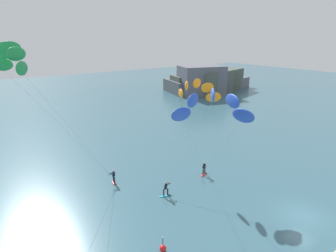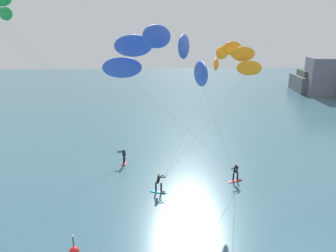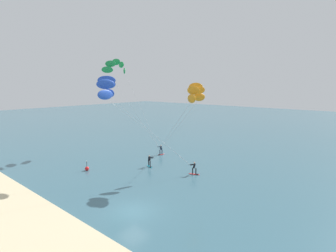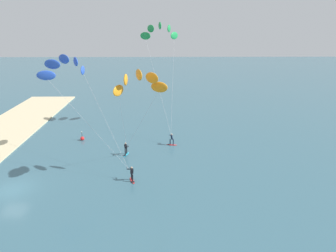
{
  "view_description": "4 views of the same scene",
  "coord_description": "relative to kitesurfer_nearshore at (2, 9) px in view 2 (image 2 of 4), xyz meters",
  "views": [
    {
      "loc": [
        -25.05,
        -12.6,
        16.56
      ],
      "look_at": [
        -4.9,
        15.29,
        6.12
      ],
      "focal_mm": 32.06,
      "sensor_mm": 36.0,
      "label": 1
    },
    {
      "loc": [
        -9.33,
        -10.43,
        11.9
      ],
      "look_at": [
        -7.44,
        14.53,
        4.51
      ],
      "focal_mm": 31.02,
      "sensor_mm": 36.0,
      "label": 2
    },
    {
      "loc": [
        17.69,
        -15.43,
        11.57
      ],
      "look_at": [
        -6.85,
        12.89,
        5.79
      ],
      "focal_mm": 28.61,
      "sensor_mm": 36.0,
      "label": 3
    },
    {
      "loc": [
        27.86,
        15.57,
        16.36
      ],
      "look_at": [
        -6.46,
        16.07,
        4.58
      ],
      "focal_mm": 33.06,
      "sensor_mm": 36.0,
      "label": 4
    }
  ],
  "objects": [
    {
      "name": "kitesurfer_nearshore",
      "position": [
        0.0,
        0.0,
        0.0
      ],
      "size": [
        10.78,
        5.95,
        16.12
      ],
      "color": "red",
      "rests_on": "ground"
    },
    {
      "name": "kitesurfer_mid_water",
      "position": [
        12.03,
        -10.84,
        -3.38
      ],
      "size": [
        10.75,
        11.24,
        12.64
      ],
      "color": "red",
      "rests_on": "ground"
    },
    {
      "name": "kitesurfer_far_out",
      "position": [
        17.95,
        -2.06,
        -4.09
      ],
      "size": [
        8.61,
        5.71,
        11.85
      ],
      "color": "#23ADD1",
      "rests_on": "ground"
    },
    {
      "name": "marker_buoy",
      "position": [
        6.89,
        -11.26,
        -13.99
      ],
      "size": [
        0.56,
        0.56,
        1.38
      ],
      "color": "red",
      "rests_on": "ground"
    }
  ]
}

